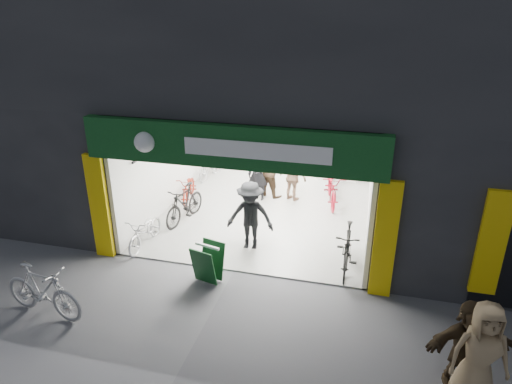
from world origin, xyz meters
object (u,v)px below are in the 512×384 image
at_px(parked_bike, 43,291).
at_px(bike_right_front, 347,249).
at_px(pedestrian_near, 480,354).
at_px(sandwich_board, 208,262).
at_px(bike_left_front, 145,231).

bearing_deg(parked_bike, bike_right_front, -52.79).
relative_size(pedestrian_near, sandwich_board, 2.03).
xyz_separation_m(parked_bike, pedestrian_near, (7.82, -0.15, 0.34)).
bearing_deg(bike_right_front, pedestrian_near, -56.70).
distance_m(bike_right_front, sandwich_board, 3.17).
height_order(parked_bike, pedestrian_near, pedestrian_near).
bearing_deg(bike_left_front, parked_bike, -100.89).
xyz_separation_m(bike_right_front, sandwich_board, (-2.92, -1.23, -0.06)).
xyz_separation_m(bike_right_front, pedestrian_near, (2.17, -3.28, 0.35)).
bearing_deg(sandwich_board, parked_bike, -131.43).
relative_size(bike_left_front, sandwich_board, 1.81).
height_order(bike_left_front, parked_bike, parked_bike).
xyz_separation_m(bike_right_front, parked_bike, (-5.65, -3.13, 0.01)).
bearing_deg(parked_bike, sandwich_board, -46.90).
distance_m(bike_left_front, pedestrian_near, 7.84).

